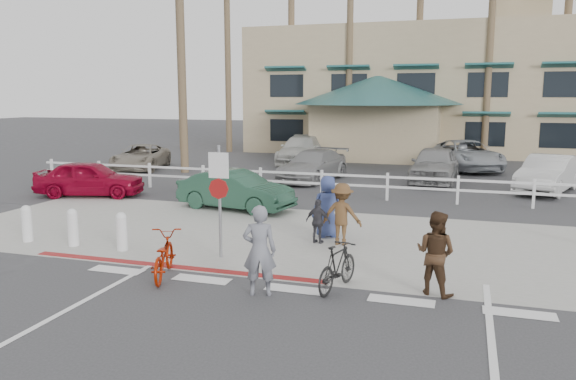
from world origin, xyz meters
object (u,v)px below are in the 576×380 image
(car_white_sedan, at_px, (236,190))
(car_red_compact, at_px, (90,178))
(bike_red, at_px, (163,256))
(sign_post, at_px, (220,196))
(bike_black, at_px, (337,267))

(car_white_sedan, relative_size, car_red_compact, 1.00)
(bike_red, relative_size, car_red_compact, 0.45)
(car_white_sedan, distance_m, car_red_compact, 6.15)
(bike_red, bearing_deg, car_red_compact, -64.70)
(sign_post, xyz_separation_m, bike_red, (-0.52, -1.68, -0.99))
(sign_post, relative_size, car_white_sedan, 0.74)
(car_white_sedan, bearing_deg, bike_red, -158.73)
(bike_black, height_order, car_white_sedan, car_white_sedan)
(bike_red, distance_m, car_red_compact, 10.60)
(bike_red, xyz_separation_m, car_red_compact, (-7.43, 7.56, 0.20))
(car_white_sedan, bearing_deg, sign_post, -150.20)
(sign_post, height_order, car_white_sedan, sign_post)
(bike_black, height_order, car_red_compact, car_red_compact)
(sign_post, bearing_deg, bike_red, -107.31)
(bike_red, distance_m, bike_black, 3.59)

